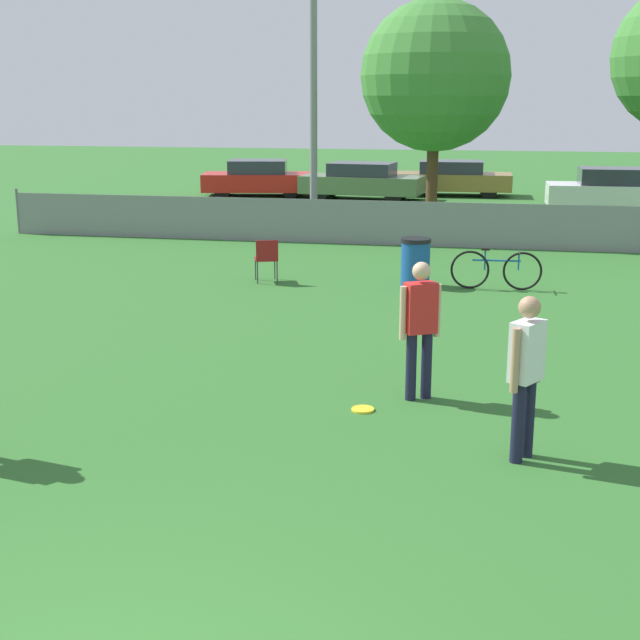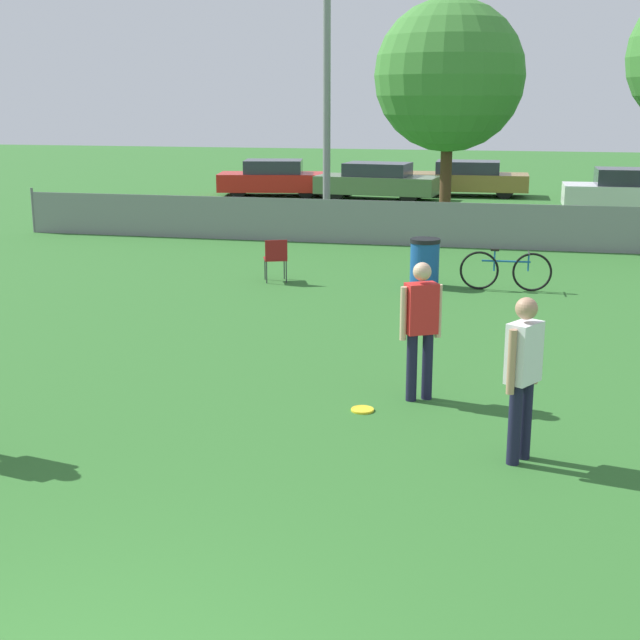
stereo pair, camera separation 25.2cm
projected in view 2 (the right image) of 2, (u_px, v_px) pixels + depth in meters
The scene contains 13 objects.
fence_backline at pixel (414, 224), 21.98m from camera, with size 20.85×0.07×1.21m.
light_pole at pixel (327, 31), 22.90m from camera, with size 0.90×0.36×8.95m.
tree_near_pole at pixel (449, 76), 24.03m from camera, with size 4.07×4.07×6.19m.
player_thrower_red at pixel (421, 322), 10.62m from camera, with size 0.47×0.37×1.70m.
player_receiver_white at pixel (523, 369), 8.79m from camera, with size 0.38×0.47×1.70m.
frisbee_disc at pixel (362, 410), 10.46m from camera, with size 0.27×0.27×0.03m.
folding_chair_sideline at pixel (276, 257), 17.65m from camera, with size 0.57×0.57×0.86m.
bicycle_sideline at pixel (506, 271), 16.91m from camera, with size 1.73×0.44×0.79m.
trash_bin at pixel (425, 262), 17.26m from camera, with size 0.59×0.59×0.94m.
parked_car_red at pixel (274, 178), 33.19m from camera, with size 4.32×2.55×1.33m.
parked_car_olive at pixel (377, 181), 31.95m from camera, with size 4.48×2.19×1.32m.
parked_car_tan at pixel (468, 178), 33.17m from camera, with size 4.48×1.88×1.29m.
parked_car_white at pixel (630, 191), 28.42m from camera, with size 4.15×1.79×1.39m.
Camera 2 is at (2.55, -3.87, 3.58)m, focal length 50.00 mm.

